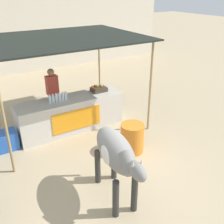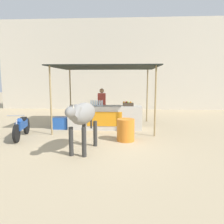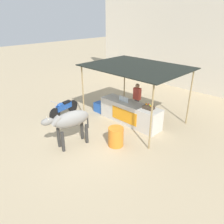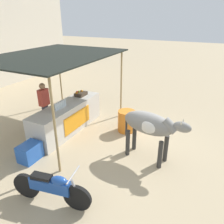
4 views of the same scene
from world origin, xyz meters
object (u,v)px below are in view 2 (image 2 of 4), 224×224
at_px(stall_counter, 105,117).
at_px(motorcycle_parked, 21,126).
at_px(vendor_behind_counter, 102,106).
at_px(cooler_box, 61,123).
at_px(fruit_crate, 128,104).
at_px(cow, 83,115).
at_px(water_barrel, 126,130).

height_order(stall_counter, motorcycle_parked, stall_counter).
distance_m(vendor_behind_counter, cooler_box, 1.94).
xyz_separation_m(fruit_crate, cow, (-1.30, -3.04, 0.00)).
bearing_deg(water_barrel, cow, -136.06).
bearing_deg(fruit_crate, water_barrel, -92.80).
relative_size(stall_counter, water_barrel, 4.07).
height_order(vendor_behind_counter, cooler_box, vendor_behind_counter).
xyz_separation_m(vendor_behind_counter, cooler_box, (-1.63, -0.85, -0.61)).
distance_m(vendor_behind_counter, cow, 3.74).
bearing_deg(fruit_crate, cooler_box, -176.76).
relative_size(stall_counter, cooler_box, 5.00).
distance_m(stall_counter, water_barrel, 2.01).
bearing_deg(vendor_behind_counter, water_barrel, -67.46).
height_order(stall_counter, fruit_crate, fruit_crate).
bearing_deg(fruit_crate, motorcycle_parked, -154.97).
height_order(stall_counter, cooler_box, stall_counter).
bearing_deg(motorcycle_parked, fruit_crate, 25.03).
relative_size(stall_counter, fruit_crate, 6.82).
xyz_separation_m(vendor_behind_counter, water_barrel, (1.07, -2.57, -0.48)).
height_order(water_barrel, motorcycle_parked, motorcycle_parked).
bearing_deg(stall_counter, vendor_behind_counter, 106.51).
relative_size(water_barrel, cow, 0.40).
relative_size(stall_counter, motorcycle_parked, 1.68).
bearing_deg(stall_counter, motorcycle_parked, -148.93).
relative_size(fruit_crate, motorcycle_parked, 0.25).
xyz_separation_m(stall_counter, cooler_box, (-1.86, -0.10, -0.24)).
relative_size(fruit_crate, cow, 0.24).
height_order(cooler_box, cow, cow).
distance_m(stall_counter, cooler_box, 1.87).
bearing_deg(motorcycle_parked, cow, -28.44).
distance_m(water_barrel, cow, 1.80).
bearing_deg(stall_counter, fruit_crate, 3.72).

